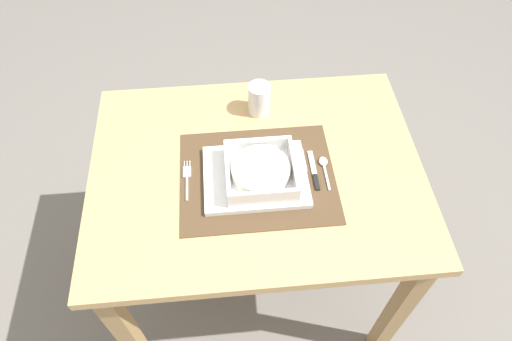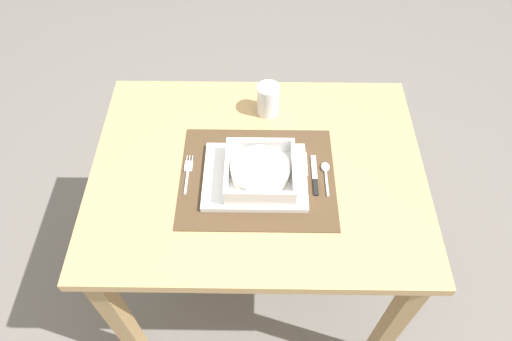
{
  "view_description": "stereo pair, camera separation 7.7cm",
  "coord_description": "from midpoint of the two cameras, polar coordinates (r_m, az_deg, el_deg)",
  "views": [
    {
      "loc": [
        -0.07,
        -0.76,
        1.73
      ],
      "look_at": [
        -0.0,
        -0.03,
        0.76
      ],
      "focal_mm": 32.02,
      "sensor_mm": 36.0,
      "label": 1
    },
    {
      "loc": [
        0.01,
        -0.76,
        1.73
      ],
      "look_at": [
        -0.0,
        -0.03,
        0.76
      ],
      "focal_mm": 32.02,
      "sensor_mm": 36.0,
      "label": 2
    }
  ],
  "objects": [
    {
      "name": "ground_plane",
      "position": [
        1.89,
        -1.15,
        -13.32
      ],
      "size": [
        6.0,
        6.0,
        0.0
      ],
      "primitive_type": "plane",
      "color": "slate"
    },
    {
      "name": "drinking_glass",
      "position": [
        1.37,
        -1.22,
        8.72
      ],
      "size": [
        0.07,
        0.07,
        0.1
      ],
      "color": "white",
      "rests_on": "dining_table"
    },
    {
      "name": "butter_knife",
      "position": [
        1.25,
        5.55,
        -0.32
      ],
      "size": [
        0.01,
        0.13,
        0.01
      ],
      "rotation": [
        0.0,
        0.0,
        0.08
      ],
      "color": "black",
      "rests_on": "placemat"
    },
    {
      "name": "dining_table",
      "position": [
        1.35,
        -1.57,
        -2.66
      ],
      "size": [
        0.92,
        0.7,
        0.73
      ],
      "color": "tan",
      "rests_on": "ground"
    },
    {
      "name": "placemat",
      "position": [
        1.24,
        -1.77,
        -0.87
      ],
      "size": [
        0.42,
        0.34,
        0.0
      ],
      "primitive_type": "cube",
      "color": "#4C3823",
      "rests_on": "dining_table"
    },
    {
      "name": "bread_knife",
      "position": [
        1.25,
        4.35,
        -0.07
      ],
      "size": [
        0.01,
        0.13,
        0.01
      ],
      "rotation": [
        0.0,
        0.0,
        -0.07
      ],
      "color": "#59331E",
      "rests_on": "placemat"
    },
    {
      "name": "fork",
      "position": [
        1.25,
        -10.36,
        -0.88
      ],
      "size": [
        0.02,
        0.13,
        0.0
      ],
      "rotation": [
        0.0,
        0.0,
        -0.01
      ],
      "color": "silver",
      "rests_on": "placemat"
    },
    {
      "name": "porridge_bowl",
      "position": [
        1.2,
        -1.23,
        -0.22
      ],
      "size": [
        0.18,
        0.18,
        0.05
      ],
      "color": "white",
      "rests_on": "serving_plate"
    },
    {
      "name": "serving_plate",
      "position": [
        1.23,
        -1.86,
        -0.81
      ],
      "size": [
        0.28,
        0.22,
        0.02
      ],
      "primitive_type": "cube",
      "color": "white",
      "rests_on": "placemat"
    },
    {
      "name": "spoon",
      "position": [
        1.26,
        6.76,
        0.74
      ],
      "size": [
        0.02,
        0.11,
        0.01
      ],
      "rotation": [
        0.0,
        0.0,
        -0.0
      ],
      "color": "silver",
      "rests_on": "placemat"
    }
  ]
}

